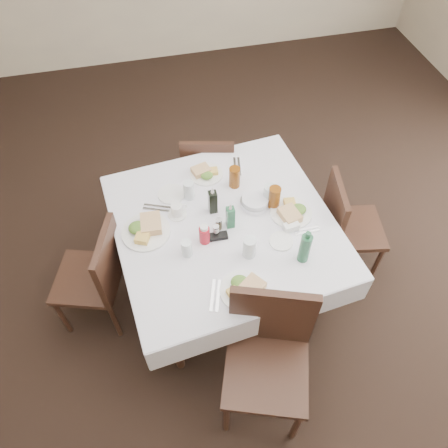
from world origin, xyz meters
name	(u,v)px	position (x,y,z in m)	size (l,w,h in m)	color
ground_plane	(253,297)	(0.00, 0.00, 0.00)	(7.00, 7.00, 0.00)	black
room_shell	(272,110)	(0.00, 0.00, 1.71)	(6.04, 7.04, 2.80)	#C1B098
dining_table	(225,231)	(-0.18, 0.15, 0.68)	(1.50, 1.50, 0.76)	black
chair_north	(208,169)	(-0.13, 0.94, 0.48)	(0.48, 0.48, 0.84)	black
chair_south	(268,349)	(-0.12, -0.64, 0.57)	(0.60, 0.60, 0.99)	black
chair_east	(345,223)	(0.71, 0.16, 0.49)	(0.48, 0.48, 0.87)	black
chair_west	(98,273)	(-1.03, 0.13, 0.51)	(0.53, 0.53, 0.89)	black
meal_north	(205,173)	(-0.21, 0.60, 0.78)	(0.23, 0.23, 0.05)	white
meal_south	(244,288)	(-0.19, -0.35, 0.79)	(0.27, 0.27, 0.06)	white
meal_east	(292,212)	(0.26, 0.12, 0.79)	(0.27, 0.27, 0.06)	white
meal_west	(146,229)	(-0.68, 0.20, 0.79)	(0.31, 0.31, 0.07)	white
side_plate_a	(172,194)	(-0.47, 0.47, 0.77)	(0.18, 0.18, 0.01)	white
side_plate_b	(281,241)	(0.12, -0.07, 0.77)	(0.15, 0.15, 0.01)	white
water_n	(189,190)	(-0.36, 0.43, 0.83)	(0.07, 0.07, 0.13)	silver
water_s	(249,247)	(-0.10, -0.12, 0.83)	(0.08, 0.08, 0.14)	silver
water_e	(269,194)	(0.14, 0.26, 0.83)	(0.08, 0.08, 0.14)	silver
water_w	(187,248)	(-0.46, -0.03, 0.82)	(0.06, 0.06, 0.12)	silver
iced_tea_a	(235,177)	(-0.04, 0.46, 0.84)	(0.08, 0.08, 0.16)	brown
iced_tea_b	(274,197)	(0.16, 0.22, 0.84)	(0.08, 0.08, 0.16)	brown
bread_basket	(255,202)	(0.05, 0.26, 0.79)	(0.19, 0.19, 0.06)	silver
oil_cruet_dark	(213,201)	(-0.23, 0.27, 0.86)	(0.05, 0.05, 0.22)	black
oil_cruet_green	(230,217)	(-0.15, 0.13, 0.85)	(0.05, 0.05, 0.21)	#245E3C
ketchup_bottle	(204,234)	(-0.33, 0.04, 0.83)	(0.07, 0.07, 0.14)	#B11423
salt_shaker	(216,230)	(-0.25, 0.08, 0.80)	(0.04, 0.04, 0.08)	white
pepper_shaker	(219,224)	(-0.23, 0.12, 0.81)	(0.04, 0.04, 0.09)	#433826
coffee_mug	(177,210)	(-0.46, 0.29, 0.80)	(0.13, 0.12, 0.09)	white
sunglasses	(216,237)	(-0.26, 0.05, 0.78)	(0.15, 0.05, 0.03)	black
green_bottle	(305,248)	(0.21, -0.22, 0.87)	(0.07, 0.07, 0.25)	#245E3C
sugar_caddy	(291,226)	(0.21, 0.01, 0.79)	(0.10, 0.07, 0.05)	white
cutlery_n	(237,167)	(0.03, 0.63, 0.77)	(0.08, 0.19, 0.01)	silver
cutlery_s	(215,295)	(-0.36, -0.35, 0.77)	(0.11, 0.21, 0.01)	silver
cutlery_e	(307,230)	(0.31, -0.03, 0.77)	(0.16, 0.04, 0.01)	silver
cutlery_w	(158,208)	(-0.57, 0.37, 0.77)	(0.20, 0.12, 0.01)	silver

